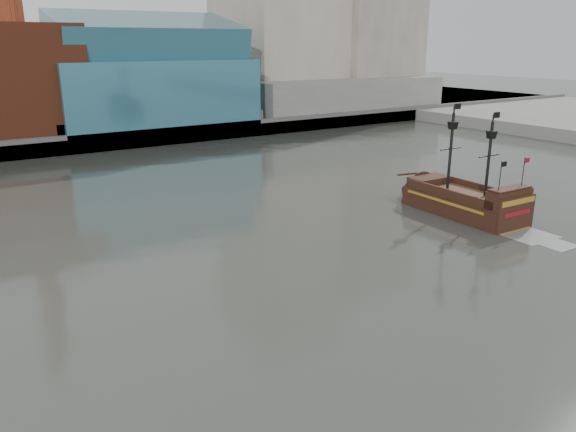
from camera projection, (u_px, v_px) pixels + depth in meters
ground at (456, 341)px, 28.63m from camera, size 400.00×400.00×0.00m
promenade_far at (59, 120)px, 101.88m from camera, size 220.00×60.00×2.00m
seawall at (105, 142)px, 78.21m from camera, size 220.00×1.00×2.60m
crane_a at (416, 21)px, 129.56m from camera, size 22.50×4.00×32.25m
crane_b at (413, 38)px, 143.62m from camera, size 19.10×4.00×26.25m
pirate_ship at (465, 205)px, 49.33m from camera, size 4.70×13.85×10.29m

